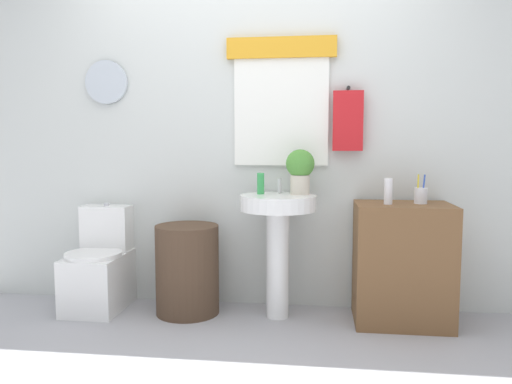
% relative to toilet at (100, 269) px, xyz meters
% --- Properties ---
extents(ground_plane, '(8.00, 8.00, 0.00)m').
position_rel_toilet_xyz_m(ground_plane, '(1.03, -0.88, -0.28)').
color(ground_plane, '#A3A3A8').
extents(back_wall, '(4.40, 0.18, 2.60)m').
position_rel_toilet_xyz_m(back_wall, '(1.03, 0.27, 1.03)').
color(back_wall, silver).
rests_on(back_wall, ground_plane).
extents(toilet, '(0.38, 0.51, 0.72)m').
position_rel_toilet_xyz_m(toilet, '(0.00, 0.00, 0.00)').
color(toilet, white).
rests_on(toilet, ground_plane).
extents(laundry_hamper, '(0.43, 0.43, 0.60)m').
position_rel_toilet_xyz_m(laundry_hamper, '(0.64, -0.03, 0.03)').
color(laundry_hamper, '#4C3828').
rests_on(laundry_hamper, ground_plane).
extents(pedestal_sink, '(0.50, 0.50, 0.82)m').
position_rel_toilet_xyz_m(pedestal_sink, '(1.25, -0.03, 0.33)').
color(pedestal_sink, white).
rests_on(pedestal_sink, ground_plane).
extents(faucet, '(0.03, 0.03, 0.10)m').
position_rel_toilet_xyz_m(faucet, '(1.25, 0.09, 0.59)').
color(faucet, silver).
rests_on(faucet, pedestal_sink).
extents(wooden_cabinet, '(0.60, 0.44, 0.77)m').
position_rel_toilet_xyz_m(wooden_cabinet, '(2.05, -0.03, 0.11)').
color(wooden_cabinet, brown).
rests_on(wooden_cabinet, ground_plane).
extents(soap_bottle, '(0.05, 0.05, 0.14)m').
position_rel_toilet_xyz_m(soap_bottle, '(1.13, 0.02, 0.61)').
color(soap_bottle, green).
rests_on(soap_bottle, pedestal_sink).
extents(potted_plant, '(0.19, 0.19, 0.30)m').
position_rel_toilet_xyz_m(potted_plant, '(1.39, 0.03, 0.71)').
color(potted_plant, beige).
rests_on(potted_plant, pedestal_sink).
extents(lotion_bottle, '(0.05, 0.05, 0.16)m').
position_rel_toilet_xyz_m(lotion_bottle, '(1.94, -0.07, 0.58)').
color(lotion_bottle, white).
rests_on(lotion_bottle, wooden_cabinet).
extents(toothbrush_cup, '(0.08, 0.08, 0.19)m').
position_rel_toilet_xyz_m(toothbrush_cup, '(2.15, -0.01, 0.55)').
color(toothbrush_cup, silver).
rests_on(toothbrush_cup, wooden_cabinet).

